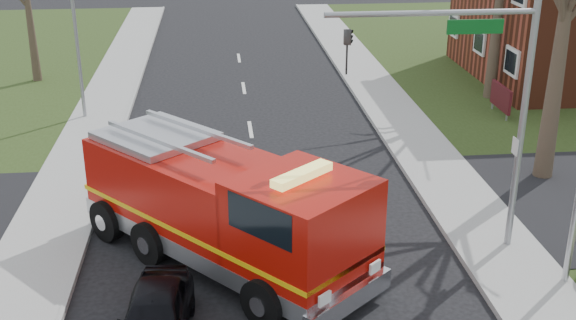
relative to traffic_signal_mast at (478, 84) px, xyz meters
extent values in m
plane|color=black|center=(-5.21, -1.50, -4.71)|extent=(120.00, 120.00, 0.00)
cube|color=gray|center=(0.99, -1.50, -4.63)|extent=(2.40, 80.00, 0.15)
cube|color=gray|center=(-11.41, -1.50, -4.63)|extent=(2.40, 80.00, 0.15)
cube|color=silver|center=(6.24, 16.50, -2.71)|extent=(0.12, 1.40, 1.20)
cube|color=#461016|center=(5.29, 11.00, -3.81)|extent=(0.12, 2.00, 1.00)
cylinder|color=gray|center=(5.29, 10.20, -4.26)|extent=(0.08, 0.08, 0.90)
cylinder|color=gray|center=(5.29, 11.80, -4.26)|extent=(0.08, 0.08, 0.90)
cylinder|color=gray|center=(1.29, 0.00, -1.31)|extent=(0.18, 0.18, 6.80)
cylinder|color=gray|center=(-1.31, 0.00, 1.79)|extent=(5.20, 0.14, 0.14)
cube|color=#0C591E|center=(-0.21, 0.00, 1.44)|extent=(1.40, 0.06, 0.35)
imported|color=black|center=(-3.31, 0.00, 1.44)|extent=(0.22, 0.18, 1.10)
cylinder|color=gray|center=(-12.01, 12.50, -1.21)|extent=(0.14, 0.14, 7.00)
cube|color=#A60F07|center=(-7.35, 1.11, -3.04)|extent=(5.79, 6.03, 2.25)
cube|color=#A60F07|center=(-4.64, -1.94, -2.88)|extent=(3.94, 3.94, 2.58)
cube|color=#B7BABF|center=(-6.49, 0.14, -3.96)|extent=(7.66, 8.13, 0.48)
cube|color=#E5B20C|center=(-6.49, 0.14, -3.37)|extent=(7.67, 8.14, 0.13)
cube|color=black|center=(-3.86, -2.83, -2.08)|extent=(1.94, 1.73, 0.91)
cube|color=#E5D866|center=(-4.64, -1.94, -1.43)|extent=(1.53, 1.42, 0.19)
cylinder|color=black|center=(-5.61, -2.95, -4.12)|extent=(1.06, 1.13, 1.18)
cylinder|color=black|center=(-3.53, -1.10, -4.12)|extent=(1.06, 1.13, 1.18)
cylinder|color=black|center=(-9.67, 1.63, -4.12)|extent=(1.06, 1.13, 1.18)
cylinder|color=black|center=(-7.59, 3.48, -4.12)|extent=(1.06, 1.13, 1.18)
imported|color=black|center=(-8.01, -3.27, -4.09)|extent=(1.78, 3.74, 1.24)
camera|label=1|loc=(-6.48, -16.81, 4.93)|focal=45.00mm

